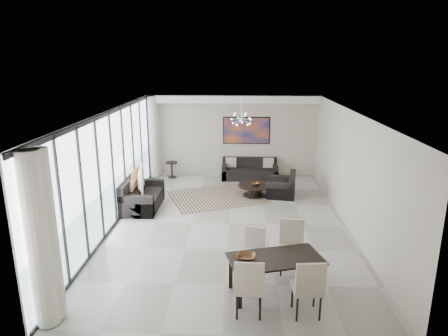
{
  "coord_description": "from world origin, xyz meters",
  "views": [
    {
      "loc": [
        0.23,
        -9.58,
        4.14
      ],
      "look_at": [
        -0.17,
        0.88,
        1.25
      ],
      "focal_mm": 32.0,
      "sensor_mm": 36.0,
      "label": 1
    }
  ],
  "objects_px": {
    "dining_table": "(275,262)",
    "coffee_table": "(255,189)",
    "tv_console": "(134,197)",
    "television": "(138,179)",
    "sofa_main": "(250,172)"
  },
  "relations": [
    {
      "from": "television",
      "to": "dining_table",
      "type": "bearing_deg",
      "value": -151.97
    },
    {
      "from": "dining_table",
      "to": "television",
      "type": "bearing_deg",
      "value": 129.77
    },
    {
      "from": "coffee_table",
      "to": "sofa_main",
      "type": "relative_size",
      "value": 0.52
    },
    {
      "from": "tv_console",
      "to": "television",
      "type": "height_order",
      "value": "television"
    },
    {
      "from": "sofa_main",
      "to": "dining_table",
      "type": "relative_size",
      "value": 1.07
    },
    {
      "from": "sofa_main",
      "to": "tv_console",
      "type": "relative_size",
      "value": 1.13
    },
    {
      "from": "coffee_table",
      "to": "sofa_main",
      "type": "height_order",
      "value": "sofa_main"
    },
    {
      "from": "coffee_table",
      "to": "tv_console",
      "type": "distance_m",
      "value": 3.65
    },
    {
      "from": "sofa_main",
      "to": "tv_console",
      "type": "xyz_separation_m",
      "value": [
        -3.39,
        -2.91,
        0.03
      ]
    },
    {
      "from": "television",
      "to": "dining_table",
      "type": "distance_m",
      "value": 5.49
    },
    {
      "from": "sofa_main",
      "to": "dining_table",
      "type": "distance_m",
      "value": 7.18
    },
    {
      "from": "tv_console",
      "to": "dining_table",
      "type": "xyz_separation_m",
      "value": [
        3.67,
        -4.26,
        0.34
      ]
    },
    {
      "from": "dining_table",
      "to": "coffee_table",
      "type": "bearing_deg",
      "value": 91.85
    },
    {
      "from": "sofa_main",
      "to": "dining_table",
      "type": "bearing_deg",
      "value": -87.76
    },
    {
      "from": "coffee_table",
      "to": "tv_console",
      "type": "xyz_separation_m",
      "value": [
        -3.49,
        -1.04,
        0.07
      ]
    }
  ]
}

